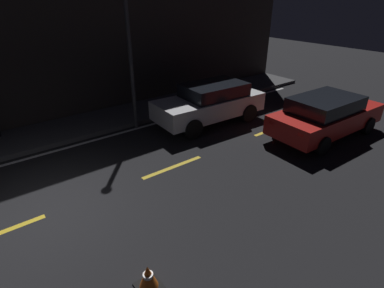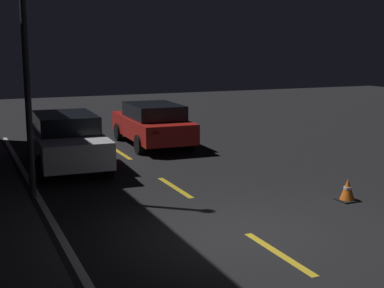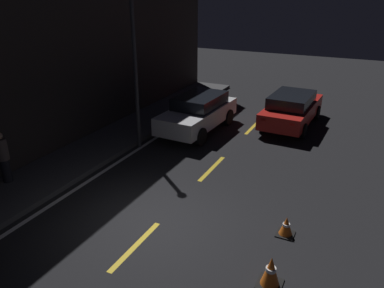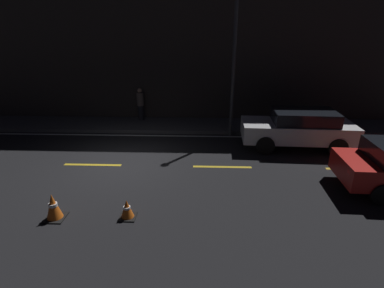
{
  "view_description": "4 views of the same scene",
  "coord_description": "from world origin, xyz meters",
  "px_view_note": "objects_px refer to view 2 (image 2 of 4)",
  "views": [
    {
      "loc": [
        -0.56,
        -6.25,
        4.53
      ],
      "look_at": [
        3.8,
        -0.52,
        0.87
      ],
      "focal_mm": 28.0,
      "sensor_mm": 36.0,
      "label": 1
    },
    {
      "loc": [
        -7.96,
        4.61,
        3.31
      ],
      "look_at": [
        3.74,
        -0.56,
        0.97
      ],
      "focal_mm": 50.0,
      "sensor_mm": 36.0,
      "label": 2
    },
    {
      "loc": [
        -6.81,
        -4.31,
        5.54
      ],
      "look_at": [
        3.2,
        0.59,
        0.89
      ],
      "focal_mm": 35.0,
      "sensor_mm": 36.0,
      "label": 3
    },
    {
      "loc": [
        2.81,
        -9.3,
        4.42
      ],
      "look_at": [
        2.48,
        -0.44,
        1.0
      ],
      "focal_mm": 28.0,
      "sensor_mm": 36.0,
      "label": 4
    }
  ],
  "objects_px": {
    "taxi_red": "(152,123)",
    "traffic_cone_mid": "(348,190)",
    "sedan_white": "(67,140)",
    "street_lamp": "(25,50)"
  },
  "relations": [
    {
      "from": "taxi_red",
      "to": "traffic_cone_mid",
      "type": "relative_size",
      "value": 8.95
    },
    {
      "from": "sedan_white",
      "to": "taxi_red",
      "type": "height_order",
      "value": "sedan_white"
    },
    {
      "from": "sedan_white",
      "to": "traffic_cone_mid",
      "type": "relative_size",
      "value": 8.7
    },
    {
      "from": "taxi_red",
      "to": "street_lamp",
      "type": "bearing_deg",
      "value": 139.26
    },
    {
      "from": "traffic_cone_mid",
      "to": "street_lamp",
      "type": "xyz_separation_m",
      "value": [
        3.07,
        6.23,
        3.0
      ]
    },
    {
      "from": "taxi_red",
      "to": "sedan_white",
      "type": "bearing_deg",
      "value": 127.94
    },
    {
      "from": "traffic_cone_mid",
      "to": "street_lamp",
      "type": "bearing_deg",
      "value": 63.8
    },
    {
      "from": "taxi_red",
      "to": "traffic_cone_mid",
      "type": "xyz_separation_m",
      "value": [
        -7.98,
        -1.65,
        -0.52
      ]
    },
    {
      "from": "sedan_white",
      "to": "traffic_cone_mid",
      "type": "bearing_deg",
      "value": 44.14
    },
    {
      "from": "traffic_cone_mid",
      "to": "street_lamp",
      "type": "distance_m",
      "value": 7.56
    }
  ]
}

